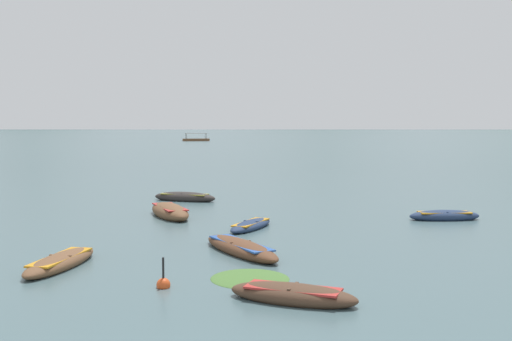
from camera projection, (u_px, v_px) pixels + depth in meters
The scene contains 13 objects.
ground_plane at pixel (252, 129), 1503.29m from camera, with size 6000.00×6000.00×0.00m, color #476066.
mountain_1 at pixel (32, 90), 1499.19m from camera, with size 476.83×476.83×198.44m, color #4C5B56.
mountain_2 at pixel (325, 96), 1946.72m from camera, with size 732.12×732.12×216.06m, color #4C5B56.
rowboat_0 at pixel (185, 197), 33.60m from camera, with size 3.95×2.37×0.64m.
rowboat_1 at pixel (61, 262), 17.71m from camera, with size 1.74×3.89×0.50m.
rowboat_2 at pixel (293, 295), 14.20m from camera, with size 3.37×2.16×0.55m.
rowboat_3 at pixel (241, 248), 19.67m from camera, with size 3.17×4.44×0.55m.
rowboat_4 at pixel (170, 212), 27.67m from camera, with size 2.91×4.43×0.77m.
rowboat_7 at pixel (444, 216), 26.74m from camera, with size 3.31×1.26×0.56m.
rowboat_8 at pixel (251, 225), 24.42m from camera, with size 2.25×3.43×0.43m.
ferry_0 at pixel (196, 140), 176.79m from camera, with size 8.24×4.35×2.54m.
mooring_buoy at pixel (163, 284), 15.44m from camera, with size 0.37×0.37×0.92m.
weed_patch_2 at pixel (250, 279), 16.35m from camera, with size 2.27×2.20×0.14m, color #477033.
Camera 1 is at (-0.25, -7.16, 4.22)m, focal length 41.22 mm.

